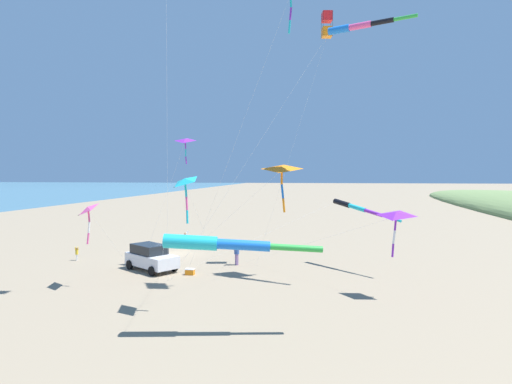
{
  "coord_description": "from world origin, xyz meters",
  "views": [
    {
      "loc": [
        12.5,
        -34.23,
        6.93
      ],
      "look_at": [
        8.65,
        -8.41,
        5.82
      ],
      "focal_mm": 28.94,
      "sensor_mm": 36.0,
      "label": 1
    }
  ],
  "objects_px": {
    "kite_delta_rainbow_low_near": "(282,169)",
    "kite_delta_green_low_center": "(185,182)",
    "parked_car": "(151,257)",
    "kite_delta_teal_far_right": "(88,210)",
    "cooler_box": "(190,272)",
    "kite_delta_striped_overhead": "(396,216)",
    "kite_box_white_trailing": "(327,25)",
    "kite_delta_long_streamer_right": "(185,141)",
    "person_child_green_jacket": "(77,253)",
    "kite_windsock_orange_high_right": "(219,244)",
    "person_child_grey_jacket": "(185,239)",
    "person_adult_flyer": "(237,251)",
    "kite_windsock_black_fish_shape": "(356,207)"
  },
  "relations": [
    {
      "from": "kite_delta_teal_far_right",
      "to": "kite_delta_long_streamer_right",
      "type": "distance_m",
      "value": 9.1
    },
    {
      "from": "person_adult_flyer",
      "to": "kite_windsock_orange_high_right",
      "type": "xyz_separation_m",
      "value": [
        1.91,
        -13.58,
        2.87
      ]
    },
    {
      "from": "kite_windsock_orange_high_right",
      "to": "person_adult_flyer",
      "type": "bearing_deg",
      "value": 98.0
    },
    {
      "from": "kite_windsock_orange_high_right",
      "to": "kite_windsock_black_fish_shape",
      "type": "xyz_separation_m",
      "value": [
        6.99,
        14.06,
        0.53
      ]
    },
    {
      "from": "person_child_green_jacket",
      "to": "kite_delta_rainbow_low_near",
      "type": "height_order",
      "value": "kite_delta_rainbow_low_near"
    },
    {
      "from": "parked_car",
      "to": "kite_delta_long_streamer_right",
      "type": "bearing_deg",
      "value": 43.45
    },
    {
      "from": "parked_car",
      "to": "kite_delta_green_low_center",
      "type": "distance_m",
      "value": 11.31
    },
    {
      "from": "parked_car",
      "to": "cooler_box",
      "type": "distance_m",
      "value": 3.44
    },
    {
      "from": "kite_delta_rainbow_low_near",
      "to": "kite_delta_green_low_center",
      "type": "distance_m",
      "value": 9.18
    },
    {
      "from": "parked_car",
      "to": "kite_windsock_black_fish_shape",
      "type": "relative_size",
      "value": 0.31
    },
    {
      "from": "person_child_green_jacket",
      "to": "kite_box_white_trailing",
      "type": "relative_size",
      "value": 0.06
    },
    {
      "from": "person_adult_flyer",
      "to": "person_child_grey_jacket",
      "type": "relative_size",
      "value": 1.19
    },
    {
      "from": "kite_delta_rainbow_low_near",
      "to": "kite_delta_green_low_center",
      "type": "height_order",
      "value": "kite_delta_rainbow_low_near"
    },
    {
      "from": "cooler_box",
      "to": "person_adult_flyer",
      "type": "relative_size",
      "value": 0.31
    },
    {
      "from": "kite_delta_green_low_center",
      "to": "kite_delta_striped_overhead",
      "type": "relative_size",
      "value": 0.72
    },
    {
      "from": "parked_car",
      "to": "person_child_green_jacket",
      "type": "height_order",
      "value": "parked_car"
    },
    {
      "from": "kite_delta_rainbow_low_near",
      "to": "kite_windsock_orange_high_right",
      "type": "distance_m",
      "value": 11.53
    },
    {
      "from": "parked_car",
      "to": "person_child_green_jacket",
      "type": "bearing_deg",
      "value": 162.52
    },
    {
      "from": "parked_car",
      "to": "person_adult_flyer",
      "type": "bearing_deg",
      "value": 23.66
    },
    {
      "from": "person_child_green_jacket",
      "to": "kite_delta_long_streamer_right",
      "type": "xyz_separation_m",
      "value": [
        9.24,
        -0.38,
        8.84
      ]
    },
    {
      "from": "kite_box_white_trailing",
      "to": "kite_delta_striped_overhead",
      "type": "distance_m",
      "value": 16.51
    },
    {
      "from": "kite_windsock_black_fish_shape",
      "to": "kite_delta_striped_overhead",
      "type": "relative_size",
      "value": 1.37
    },
    {
      "from": "kite_delta_green_low_center",
      "to": "kite_delta_striped_overhead",
      "type": "height_order",
      "value": "kite_delta_green_low_center"
    },
    {
      "from": "cooler_box",
      "to": "kite_delta_long_streamer_right",
      "type": "bearing_deg",
      "value": 113.24
    },
    {
      "from": "cooler_box",
      "to": "person_adult_flyer",
      "type": "xyz_separation_m",
      "value": [
        2.61,
        3.5,
        0.87
      ]
    },
    {
      "from": "kite_windsock_orange_high_right",
      "to": "person_child_grey_jacket",
      "type": "bearing_deg",
      "value": 112.09
    },
    {
      "from": "kite_delta_green_low_center",
      "to": "kite_delta_long_streamer_right",
      "type": "relative_size",
      "value": 0.8
    },
    {
      "from": "person_child_grey_jacket",
      "to": "kite_delta_striped_overhead",
      "type": "height_order",
      "value": "kite_delta_striped_overhead"
    },
    {
      "from": "person_child_green_jacket",
      "to": "kite_delta_striped_overhead",
      "type": "xyz_separation_m",
      "value": [
        23.51,
        -6.46,
        3.98
      ]
    },
    {
      "from": "person_child_green_jacket",
      "to": "person_adult_flyer",
      "type": "bearing_deg",
      "value": 1.22
    },
    {
      "from": "cooler_box",
      "to": "kite_delta_long_streamer_right",
      "type": "height_order",
      "value": "kite_delta_long_streamer_right"
    },
    {
      "from": "kite_delta_long_streamer_right",
      "to": "cooler_box",
      "type": "bearing_deg",
      "value": -66.76
    },
    {
      "from": "kite_delta_teal_far_right",
      "to": "cooler_box",
      "type": "bearing_deg",
      "value": 35.9
    },
    {
      "from": "parked_car",
      "to": "kite_delta_rainbow_low_near",
      "type": "xyz_separation_m",
      "value": [
        9.5,
        -0.13,
        6.35
      ]
    },
    {
      "from": "person_adult_flyer",
      "to": "kite_delta_long_streamer_right",
      "type": "height_order",
      "value": "kite_delta_long_streamer_right"
    },
    {
      "from": "parked_car",
      "to": "kite_delta_rainbow_low_near",
      "type": "height_order",
      "value": "kite_delta_rainbow_low_near"
    },
    {
      "from": "person_child_grey_jacket",
      "to": "kite_windsock_orange_high_right",
      "type": "distance_m",
      "value": 21.53
    },
    {
      "from": "kite_delta_rainbow_low_near",
      "to": "kite_delta_long_streamer_right",
      "type": "xyz_separation_m",
      "value": [
        -7.5,
        2.03,
        2.16
      ]
    },
    {
      "from": "kite_box_white_trailing",
      "to": "kite_delta_long_streamer_right",
      "type": "xyz_separation_m",
      "value": [
        -10.55,
        -2.29,
        -8.89
      ]
    },
    {
      "from": "person_child_grey_jacket",
      "to": "kite_delta_rainbow_low_near",
      "type": "xyz_separation_m",
      "value": [
        9.77,
        -8.86,
        6.4
      ]
    },
    {
      "from": "cooler_box",
      "to": "kite_delta_rainbow_low_near",
      "type": "height_order",
      "value": "kite_delta_rainbow_low_near"
    },
    {
      "from": "kite_delta_teal_far_right",
      "to": "kite_delta_green_low_center",
      "type": "xyz_separation_m",
      "value": [
        7.36,
        -3.5,
        1.78
      ]
    },
    {
      "from": "cooler_box",
      "to": "kite_delta_teal_far_right",
      "type": "height_order",
      "value": "kite_delta_teal_far_right"
    },
    {
      "from": "kite_delta_rainbow_low_near",
      "to": "kite_delta_striped_overhead",
      "type": "distance_m",
      "value": 8.34
    },
    {
      "from": "kite_delta_rainbow_low_near",
      "to": "kite_delta_teal_far_right",
      "type": "xyz_separation_m",
      "value": [
        -11.54,
        -4.63,
        -2.54
      ]
    },
    {
      "from": "kite_delta_teal_far_right",
      "to": "kite_delta_striped_overhead",
      "type": "relative_size",
      "value": 0.63
    },
    {
      "from": "kite_delta_long_streamer_right",
      "to": "person_child_green_jacket",
      "type": "bearing_deg",
      "value": 177.65
    },
    {
      "from": "parked_car",
      "to": "kite_delta_teal_far_right",
      "type": "distance_m",
      "value": 6.43
    },
    {
      "from": "kite_delta_green_low_center",
      "to": "parked_car",
      "type": "bearing_deg",
      "value": 122.76
    },
    {
      "from": "parked_car",
      "to": "person_adult_flyer",
      "type": "relative_size",
      "value": 2.32
    }
  ]
}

